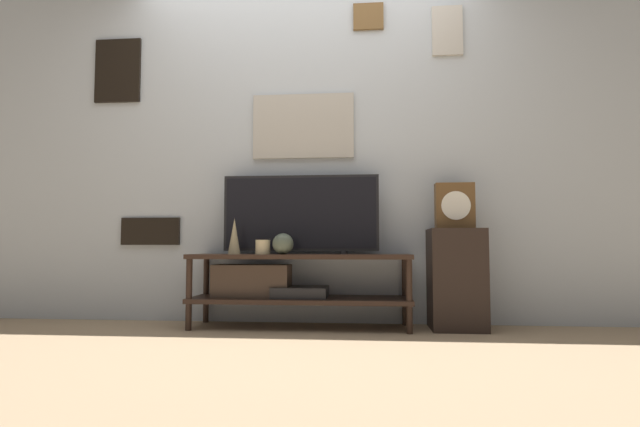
# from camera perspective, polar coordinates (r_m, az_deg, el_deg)

# --- Properties ---
(ground_plane) EXTENTS (12.00, 12.00, 0.00)m
(ground_plane) POSITION_cam_1_polar(r_m,az_deg,el_deg) (3.13, -2.87, -13.60)
(ground_plane) COLOR #997F60
(wall_back) EXTENTS (6.40, 0.08, 2.70)m
(wall_back) POSITION_cam_1_polar(r_m,az_deg,el_deg) (3.67, -1.79, 9.10)
(wall_back) COLOR #B2BCC6
(wall_back) RESTS_ON ground_plane
(media_console) EXTENTS (1.45, 0.41, 0.48)m
(media_console) POSITION_cam_1_polar(r_m,az_deg,el_deg) (3.35, -4.20, -7.69)
(media_console) COLOR black
(media_console) RESTS_ON ground_plane
(television) EXTENTS (1.07, 0.05, 0.54)m
(television) POSITION_cam_1_polar(r_m,az_deg,el_deg) (3.42, -2.22, 0.03)
(television) COLOR black
(television) RESTS_ON media_console
(vase_slim_bronze) EXTENTS (0.08, 0.08, 0.24)m
(vase_slim_bronze) POSITION_cam_1_polar(r_m,az_deg,el_deg) (3.36, -9.77, -2.57)
(vase_slim_bronze) COLOR tan
(vase_slim_bronze) RESTS_ON media_console
(vase_round_glass) EXTENTS (0.14, 0.14, 0.14)m
(vase_round_glass) POSITION_cam_1_polar(r_m,az_deg,el_deg) (3.22, -4.26, -3.47)
(vase_round_glass) COLOR #4C5647
(vase_round_glass) RESTS_ON media_console
(candle_jar) EXTENTS (0.10, 0.10, 0.09)m
(candle_jar) POSITION_cam_1_polar(r_m,az_deg,el_deg) (3.28, -6.55, -3.84)
(candle_jar) COLOR beige
(candle_jar) RESTS_ON media_console
(side_table) EXTENTS (0.34, 0.35, 0.65)m
(side_table) POSITION_cam_1_polar(r_m,az_deg,el_deg) (3.38, 15.30, -7.21)
(side_table) COLOR black
(side_table) RESTS_ON ground_plane
(mantel_clock) EXTENTS (0.25, 0.11, 0.31)m
(mantel_clock) POSITION_cam_1_polar(r_m,az_deg,el_deg) (3.42, 15.13, 0.82)
(mantel_clock) COLOR brown
(mantel_clock) RESTS_ON side_table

